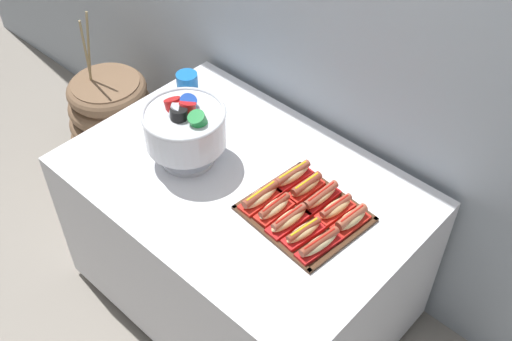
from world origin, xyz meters
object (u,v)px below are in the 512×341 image
(serving_tray, at_px, (304,214))
(punch_bowl, at_px, (185,127))
(hot_dog_4, at_px, (319,244))
(hot_dog_6, at_px, (306,186))
(hot_dog_1, at_px, (274,208))
(hot_dog_9, at_px, (351,220))
(hot_dog_0, at_px, (260,197))
(cup_stack, at_px, (188,91))
(hot_dog_8, at_px, (335,209))
(hot_dog_2, at_px, (289,220))
(hot_dog_7, at_px, (321,197))
(hot_dog_3, at_px, (303,232))
(hot_dog_5, at_px, (292,176))
(buffet_table, at_px, (243,240))
(floor_vase, at_px, (115,128))

(serving_tray, distance_m, punch_bowl, 0.57)
(hot_dog_4, relative_size, hot_dog_6, 1.16)
(hot_dog_1, distance_m, hot_dog_9, 0.28)
(hot_dog_0, distance_m, hot_dog_4, 0.30)
(hot_dog_6, xyz_separation_m, cup_stack, (-0.71, 0.06, 0.05))
(hot_dog_6, distance_m, hot_dog_8, 0.15)
(hot_dog_6, bearing_deg, hot_dog_8, -5.07)
(hot_dog_2, bearing_deg, hot_dog_7, 84.93)
(hot_dog_2, distance_m, hot_dog_6, 0.18)
(hot_dog_3, height_order, hot_dog_5, hot_dog_5)
(hot_dog_8, bearing_deg, serving_tray, -137.34)
(hot_dog_1, relative_size, hot_dog_2, 0.87)
(hot_dog_1, xyz_separation_m, hot_dog_8, (0.16, 0.15, -0.00))
(serving_tray, xyz_separation_m, hot_dog_6, (-0.07, 0.09, 0.03))
(hot_dog_1, bearing_deg, hot_dog_4, -5.07)
(serving_tray, relative_size, hot_dog_0, 2.43)
(hot_dog_4, bearing_deg, hot_dog_8, 109.38)
(hot_dog_2, distance_m, hot_dog_4, 0.15)
(hot_dog_0, height_order, hot_dog_7, hot_dog_0)
(serving_tray, bearing_deg, hot_dog_9, 23.74)
(hot_dog_2, bearing_deg, hot_dog_4, -5.07)
(hot_dog_4, distance_m, hot_dog_7, 0.22)
(hot_dog_6, bearing_deg, serving_tray, -52.79)
(hot_dog_3, xyz_separation_m, punch_bowl, (-0.60, 0.00, 0.14))
(hot_dog_0, height_order, hot_dog_2, hot_dog_0)
(buffet_table, relative_size, punch_bowl, 4.23)
(hot_dog_0, distance_m, punch_bowl, 0.40)
(hot_dog_7, height_order, hot_dog_8, hot_dog_7)
(hot_dog_4, distance_m, hot_dog_6, 0.28)
(hot_dog_9, bearing_deg, hot_dog_4, -95.07)
(floor_vase, distance_m, hot_dog_5, 1.38)
(buffet_table, distance_m, hot_dog_3, 0.54)
(hot_dog_0, height_order, hot_dog_4, hot_dog_0)
(hot_dog_2, relative_size, hot_dog_4, 0.98)
(floor_vase, distance_m, hot_dog_0, 1.38)
(hot_dog_2, xyz_separation_m, hot_dog_6, (-0.06, 0.17, 0.00))
(hot_dog_0, relative_size, punch_bowl, 0.55)
(hot_dog_0, height_order, hot_dog_3, hot_dog_0)
(floor_vase, distance_m, hot_dog_4, 1.66)
(hot_dog_8, bearing_deg, punch_bowl, -165.21)
(serving_tray, xyz_separation_m, punch_bowl, (-0.53, -0.09, 0.16))
(floor_vase, distance_m, hot_dog_8, 1.59)
(buffet_table, bearing_deg, hot_dog_6, 26.68)
(hot_dog_6, bearing_deg, hot_dog_0, -119.51)
(hot_dog_2, xyz_separation_m, hot_dog_4, (0.15, -0.01, -0.00))
(buffet_table, bearing_deg, floor_vase, 172.03)
(hot_dog_3, distance_m, hot_dog_9, 0.18)
(hot_dog_3, xyz_separation_m, hot_dog_6, (-0.13, 0.18, 0.00))
(floor_vase, relative_size, hot_dog_7, 5.38)
(hot_dog_5, height_order, cup_stack, cup_stack)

